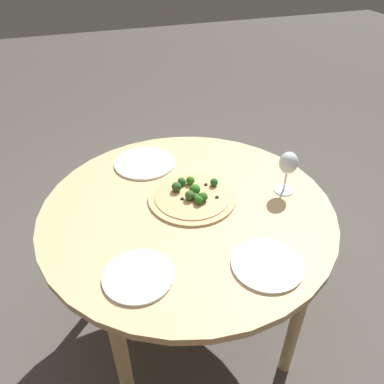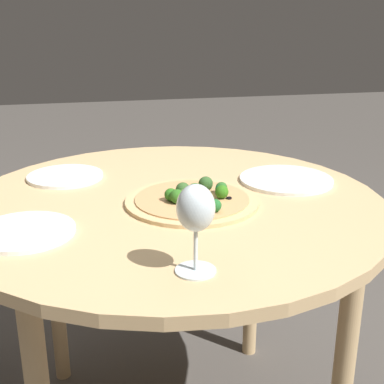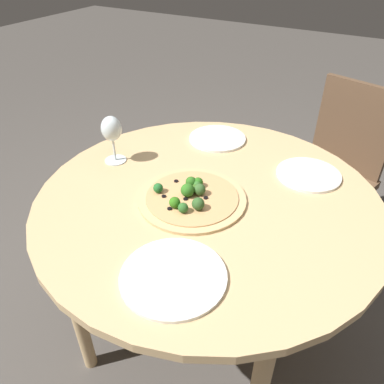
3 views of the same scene
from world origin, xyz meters
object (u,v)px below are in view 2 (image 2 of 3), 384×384
at_px(pizza, 193,199).
at_px(plate_side, 65,176).
at_px(plate_near, 286,180).
at_px(plate_far, 24,232).
at_px(wine_glass, 196,212).

height_order(pizza, plate_side, pizza).
bearing_deg(pizza, plate_near, 22.06).
distance_m(plate_near, plate_far, 0.75).
relative_size(pizza, plate_near, 1.29).
bearing_deg(pizza, wine_glass, -101.09).
distance_m(plate_near, plate_side, 0.64).
bearing_deg(pizza, plate_far, -164.62).
height_order(wine_glass, plate_side, wine_glass).
bearing_deg(plate_side, pizza, -41.10).
relative_size(wine_glass, plate_far, 0.77).
bearing_deg(wine_glass, plate_side, 111.38).
xyz_separation_m(wine_glass, plate_far, (-0.34, 0.25, -0.12)).
bearing_deg(plate_far, pizza, 15.38).
distance_m(pizza, wine_glass, 0.39).
xyz_separation_m(pizza, wine_glass, (-0.07, -0.36, 0.11)).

